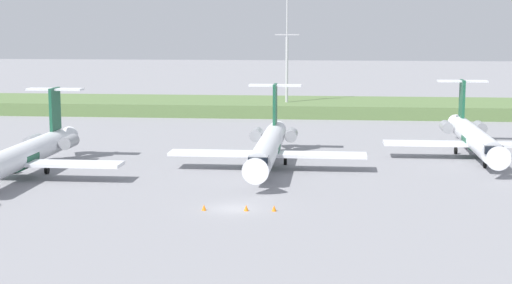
{
  "coord_description": "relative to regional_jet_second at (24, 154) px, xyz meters",
  "views": [
    {
      "loc": [
        8.99,
        -70.66,
        17.02
      ],
      "look_at": [
        0.0,
        21.12,
        3.0
      ],
      "focal_mm": 55.88,
      "sensor_mm": 36.0,
      "label": 1
    }
  ],
  "objects": [
    {
      "name": "regional_jet_third",
      "position": [
        26.34,
        8.46,
        0.0
      ],
      "size": [
        22.81,
        31.0,
        9.0
      ],
      "color": "silver",
      "rests_on": "ground"
    },
    {
      "name": "grass_berm",
      "position": [
        24.89,
        64.83,
        -1.38
      ],
      "size": [
        320.0,
        20.0,
        2.31
      ],
      "primitive_type": "cube",
      "color": "#597542",
      "rests_on": "ground"
    },
    {
      "name": "regional_jet_fourth",
      "position": [
        51.62,
        18.41,
        0.0
      ],
      "size": [
        22.81,
        31.0,
        9.0
      ],
      "color": "silver",
      "rests_on": "ground"
    },
    {
      "name": "safety_cone_front_marker",
      "position": [
        22.3,
        -13.65,
        -2.26
      ],
      "size": [
        0.44,
        0.44,
        0.55
      ],
      "primitive_type": "cone",
      "color": "orange",
      "rests_on": "ground"
    },
    {
      "name": "safety_cone_rear_marker",
      "position": [
        28.66,
        -13.33,
        -2.26
      ],
      "size": [
        0.44,
        0.44,
        0.55
      ],
      "primitive_type": "cone",
      "color": "orange",
      "rests_on": "ground"
    },
    {
      "name": "antenna_mast",
      "position": [
        25.3,
        61.86,
        6.75
      ],
      "size": [
        4.4,
        0.5,
        22.34
      ],
      "color": "#B2B2B7",
      "rests_on": "ground"
    },
    {
      "name": "regional_jet_second",
      "position": [
        0.0,
        0.0,
        0.0
      ],
      "size": [
        22.81,
        31.0,
        9.0
      ],
      "color": "silver",
      "rests_on": "ground"
    },
    {
      "name": "ground_plane",
      "position": [
        24.89,
        17.26,
        -2.54
      ],
      "size": [
        500.0,
        500.0,
        0.0
      ],
      "primitive_type": "plane",
      "color": "gray"
    },
    {
      "name": "safety_cone_mid_marker",
      "position": [
        26.14,
        -13.45,
        -2.26
      ],
      "size": [
        0.44,
        0.44,
        0.55
      ],
      "primitive_type": "cone",
      "color": "orange",
      "rests_on": "ground"
    }
  ]
}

